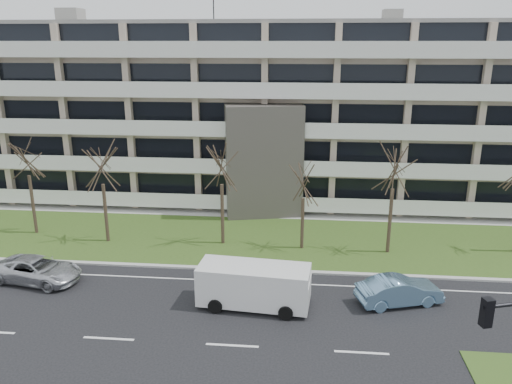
# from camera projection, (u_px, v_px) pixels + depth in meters

# --- Properties ---
(ground) EXTENTS (160.00, 160.00, 0.00)m
(ground) POSITION_uv_depth(u_px,v_px,m) (232.00, 345.00, 23.43)
(ground) COLOR black
(ground) RESTS_ON ground
(grass_verge) EXTENTS (90.00, 10.00, 0.06)m
(grass_verge) POSITION_uv_depth(u_px,v_px,m) (257.00, 240.00, 35.80)
(grass_verge) COLOR #304C19
(grass_verge) RESTS_ON ground
(curb) EXTENTS (90.00, 0.35, 0.12)m
(curb) POSITION_uv_depth(u_px,v_px,m) (250.00, 270.00, 31.03)
(curb) COLOR #B2B2AD
(curb) RESTS_ON ground
(sidewalk) EXTENTS (90.00, 2.00, 0.08)m
(sidewalk) POSITION_uv_depth(u_px,v_px,m) (264.00, 214.00, 41.03)
(sidewalk) COLOR #B2B2AD
(sidewalk) RESTS_ON ground
(lane_edge_line) EXTENTS (90.00, 0.12, 0.01)m
(lane_edge_line) POSITION_uv_depth(u_px,v_px,m) (247.00, 282.00, 29.62)
(lane_edge_line) COLOR white
(lane_edge_line) RESTS_ON ground
(apartment_building) EXTENTS (60.50, 15.10, 18.75)m
(apartment_building) POSITION_uv_depth(u_px,v_px,m) (270.00, 111.00, 45.33)
(apartment_building) COLOR #B9A590
(apartment_building) RESTS_ON ground
(silver_pickup) EXTENTS (5.60, 3.29, 1.46)m
(silver_pickup) POSITION_uv_depth(u_px,v_px,m) (37.00, 270.00, 29.50)
(silver_pickup) COLOR silver
(silver_pickup) RESTS_ON ground
(blue_sedan) EXTENTS (4.89, 2.89, 1.52)m
(blue_sedan) POSITION_uv_depth(u_px,v_px,m) (399.00, 291.00, 26.96)
(blue_sedan) COLOR #73A0C7
(blue_sedan) RESTS_ON ground
(white_van) EXTENTS (6.11, 2.86, 2.30)m
(white_van) POSITION_uv_depth(u_px,v_px,m) (255.00, 283.00, 26.55)
(white_van) COLOR white
(white_van) RESTS_ON ground
(tree_1) EXTENTS (3.97, 3.97, 7.94)m
(tree_1) POSITION_uv_depth(u_px,v_px,m) (26.00, 152.00, 35.29)
(tree_1) COLOR #382B21
(tree_1) RESTS_ON ground
(tree_2) EXTENTS (3.79, 3.79, 7.59)m
(tree_2) POSITION_uv_depth(u_px,v_px,m) (101.00, 161.00, 33.85)
(tree_2) COLOR #382B21
(tree_2) RESTS_ON ground
(tree_3) EXTENTS (3.88, 3.88, 7.76)m
(tree_3) POSITION_uv_depth(u_px,v_px,m) (221.00, 160.00, 33.44)
(tree_3) COLOR #382B21
(tree_3) RESTS_ON ground
(tree_4) EXTENTS (3.24, 3.24, 6.48)m
(tree_4) POSITION_uv_depth(u_px,v_px,m) (304.00, 178.00, 32.91)
(tree_4) COLOR #382B21
(tree_4) RESTS_ON ground
(tree_5) EXTENTS (4.01, 4.01, 8.03)m
(tree_5) POSITION_uv_depth(u_px,v_px,m) (395.00, 163.00, 31.89)
(tree_5) COLOR #382B21
(tree_5) RESTS_ON ground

